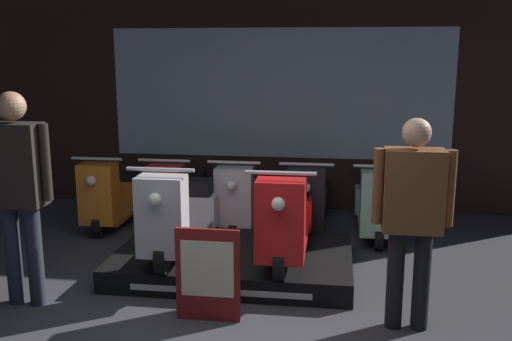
{
  "coord_description": "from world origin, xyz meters",
  "views": [
    {
      "loc": [
        0.75,
        -3.72,
        2.1
      ],
      "look_at": [
        -0.08,
        2.16,
        0.85
      ],
      "focal_mm": 40.0,
      "sensor_mm": 36.0,
      "label": 1
    }
  ],
  "objects_px": {
    "scooter_backrow_3": "(308,202)",
    "person_left_browsing": "(18,181)",
    "scooter_backrow_4": "(376,204)",
    "scooter_backrow_0": "(118,195)",
    "person_right_browsing": "(412,208)",
    "price_sign_board": "(208,275)",
    "scooter_backrow_1": "(179,197)",
    "scooter_display_right": "(286,220)",
    "scooter_backrow_2": "(243,200)",
    "scooter_display_left": "(180,216)"
  },
  "relations": [
    {
      "from": "scooter_backrow_3",
      "to": "person_left_browsing",
      "type": "xyz_separation_m",
      "value": [
        -2.25,
        -2.34,
        0.71
      ]
    },
    {
      "from": "scooter_backrow_4",
      "to": "person_left_browsing",
      "type": "height_order",
      "value": "person_left_browsing"
    },
    {
      "from": "scooter_backrow_0",
      "to": "person_right_browsing",
      "type": "height_order",
      "value": "person_right_browsing"
    },
    {
      "from": "person_left_browsing",
      "to": "price_sign_board",
      "type": "height_order",
      "value": "person_left_browsing"
    },
    {
      "from": "scooter_backrow_0",
      "to": "scooter_backrow_1",
      "type": "bearing_deg",
      "value": 0.0
    },
    {
      "from": "scooter_display_right",
      "to": "scooter_backrow_2",
      "type": "xyz_separation_m",
      "value": [
        -0.65,
        1.46,
        -0.21
      ]
    },
    {
      "from": "scooter_display_left",
      "to": "scooter_backrow_2",
      "type": "height_order",
      "value": "scooter_display_left"
    },
    {
      "from": "scooter_backrow_0",
      "to": "scooter_backrow_2",
      "type": "distance_m",
      "value": 1.57
    },
    {
      "from": "scooter_display_left",
      "to": "price_sign_board",
      "type": "distance_m",
      "value": 1.1
    },
    {
      "from": "scooter_display_left",
      "to": "price_sign_board",
      "type": "bearing_deg",
      "value": -63.35
    },
    {
      "from": "scooter_backrow_2",
      "to": "scooter_display_right",
      "type": "bearing_deg",
      "value": -66.1
    },
    {
      "from": "scooter_backrow_3",
      "to": "person_right_browsing",
      "type": "xyz_separation_m",
      "value": [
        0.88,
        -2.34,
        0.61
      ]
    },
    {
      "from": "scooter_backrow_4",
      "to": "person_left_browsing",
      "type": "bearing_deg",
      "value": -142.39
    },
    {
      "from": "person_left_browsing",
      "to": "price_sign_board",
      "type": "bearing_deg",
      "value": -3.27
    },
    {
      "from": "scooter_backrow_3",
      "to": "person_right_browsing",
      "type": "height_order",
      "value": "person_right_browsing"
    },
    {
      "from": "scooter_backrow_1",
      "to": "price_sign_board",
      "type": "bearing_deg",
      "value": -69.56
    },
    {
      "from": "scooter_backrow_0",
      "to": "person_left_browsing",
      "type": "height_order",
      "value": "person_left_browsing"
    },
    {
      "from": "scooter_display_right",
      "to": "scooter_backrow_0",
      "type": "xyz_separation_m",
      "value": [
        -2.22,
        1.46,
        -0.21
      ]
    },
    {
      "from": "scooter_display_left",
      "to": "scooter_backrow_1",
      "type": "bearing_deg",
      "value": 106.02
    },
    {
      "from": "scooter_backrow_3",
      "to": "person_right_browsing",
      "type": "bearing_deg",
      "value": -69.46
    },
    {
      "from": "scooter_display_left",
      "to": "scooter_backrow_2",
      "type": "relative_size",
      "value": 1.0
    },
    {
      "from": "scooter_display_left",
      "to": "scooter_backrow_3",
      "type": "bearing_deg",
      "value": 51.83
    },
    {
      "from": "scooter_display_left",
      "to": "person_left_browsing",
      "type": "relative_size",
      "value": 0.93
    },
    {
      "from": "scooter_display_right",
      "to": "scooter_backrow_3",
      "type": "distance_m",
      "value": 1.49
    },
    {
      "from": "scooter_backrow_3",
      "to": "scooter_backrow_0",
      "type": "bearing_deg",
      "value": 180.0
    },
    {
      "from": "scooter_backrow_1",
      "to": "person_left_browsing",
      "type": "relative_size",
      "value": 0.93
    },
    {
      "from": "scooter_backrow_4",
      "to": "scooter_backrow_3",
      "type": "bearing_deg",
      "value": 180.0
    },
    {
      "from": "scooter_backrow_3",
      "to": "person_left_browsing",
      "type": "height_order",
      "value": "person_left_browsing"
    },
    {
      "from": "scooter_display_right",
      "to": "person_right_browsing",
      "type": "height_order",
      "value": "person_right_browsing"
    },
    {
      "from": "scooter_backrow_0",
      "to": "person_left_browsing",
      "type": "relative_size",
      "value": 0.93
    },
    {
      "from": "scooter_backrow_1",
      "to": "scooter_backrow_2",
      "type": "xyz_separation_m",
      "value": [
        0.79,
        0.0,
        0.0
      ]
    },
    {
      "from": "scooter_display_right",
      "to": "person_left_browsing",
      "type": "bearing_deg",
      "value": -157.48
    },
    {
      "from": "scooter_backrow_3",
      "to": "scooter_backrow_4",
      "type": "xyz_separation_m",
      "value": [
        0.79,
        0.0,
        0.0
      ]
    },
    {
      "from": "person_left_browsing",
      "to": "scooter_backrow_0",
      "type": "bearing_deg",
      "value": 92.49
    },
    {
      "from": "scooter_display_left",
      "to": "person_right_browsing",
      "type": "bearing_deg",
      "value": -23.41
    },
    {
      "from": "scooter_display_left",
      "to": "person_right_browsing",
      "type": "xyz_separation_m",
      "value": [
        2.03,
        -0.88,
        0.4
      ]
    },
    {
      "from": "scooter_backrow_0",
      "to": "person_left_browsing",
      "type": "xyz_separation_m",
      "value": [
        0.1,
        -2.34,
        0.71
      ]
    },
    {
      "from": "scooter_backrow_2",
      "to": "price_sign_board",
      "type": "distance_m",
      "value": 2.44
    },
    {
      "from": "scooter_display_right",
      "to": "scooter_backrow_4",
      "type": "xyz_separation_m",
      "value": [
        0.92,
        1.46,
        -0.21
      ]
    },
    {
      "from": "scooter_backrow_3",
      "to": "scooter_backrow_1",
      "type": "bearing_deg",
      "value": 180.0
    },
    {
      "from": "scooter_backrow_1",
      "to": "scooter_backrow_4",
      "type": "bearing_deg",
      "value": 0.0
    },
    {
      "from": "scooter_backrow_4",
      "to": "price_sign_board",
      "type": "distance_m",
      "value": 2.83
    },
    {
      "from": "scooter_backrow_0",
      "to": "scooter_backrow_1",
      "type": "distance_m",
      "value": 0.79
    },
    {
      "from": "scooter_backrow_3",
      "to": "price_sign_board",
      "type": "bearing_deg",
      "value": -105.28
    },
    {
      "from": "price_sign_board",
      "to": "scooter_display_right",
      "type": "bearing_deg",
      "value": 61.41
    },
    {
      "from": "scooter_display_right",
      "to": "scooter_backrow_3",
      "type": "height_order",
      "value": "scooter_display_right"
    },
    {
      "from": "scooter_display_right",
      "to": "price_sign_board",
      "type": "height_order",
      "value": "scooter_display_right"
    },
    {
      "from": "price_sign_board",
      "to": "scooter_display_left",
      "type": "bearing_deg",
      "value": 116.65
    },
    {
      "from": "scooter_display_right",
      "to": "price_sign_board",
      "type": "bearing_deg",
      "value": -118.59
    },
    {
      "from": "scooter_display_left",
      "to": "scooter_backrow_1",
      "type": "distance_m",
      "value": 1.54
    }
  ]
}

